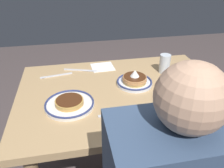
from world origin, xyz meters
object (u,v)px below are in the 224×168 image
Objects in this scene: drinking_glass at (165,65)px; plate_center_pancakes at (70,103)px; butter_knife at (80,70)px; fork_near at (56,76)px; coffee_mug at (185,109)px; cell_phone at (183,80)px; fork_far at (208,103)px; plate_near_main at (134,81)px; tea_spoon at (123,111)px; paper_napkin at (103,67)px.

plate_center_pancakes is at bearing 23.64° from drinking_glass.
drinking_glass is 0.56× the size of butter_knife.
coffee_mug is at bearing 138.12° from fork_near.
cell_phone is 0.79× the size of fork_far.
plate_near_main is 0.38m from coffee_mug.
plate_near_main is at bearing -117.10° from tea_spoon.
cell_phone is (-0.31, 0.01, -0.02)m from plate_near_main.
coffee_mug is 0.82m from fork_near.
tea_spoon is (-0.26, 0.10, -0.01)m from plate_center_pancakes.
cell_phone is 0.26m from fork_far.
fork_far is at bearing 102.43° from drinking_glass.
plate_center_pancakes is 0.48m from paper_napkin.
drinking_glass is 0.67× the size of fork_far.
coffee_mug reaches higher than tea_spoon.
plate_center_pancakes is 0.72m from fork_far.
drinking_glass is 0.61× the size of tea_spoon.
tea_spoon is at bearing 45.40° from drinking_glass.
fork_near is at bearing -22.76° from plate_near_main.
plate_center_pancakes is 1.76× the size of cell_phone.
plate_near_main reaches higher than cell_phone.
paper_napkin is 0.83× the size of fork_far.
tea_spoon is (0.27, -0.10, -0.04)m from coffee_mug.
drinking_glass reaches higher than fork_far.
paper_napkin is 0.75× the size of tea_spoon.
fork_near is (0.31, 0.07, 0.00)m from paper_napkin.
plate_center_pancakes is at bearing 60.76° from paper_napkin.
tea_spoon reaches higher than fork_near.
paper_napkin is at bearing -15.21° from cell_phone.
drinking_glass reaches higher than paper_napkin.
plate_center_pancakes is 1.15× the size of butter_knife.
drinking_glass is 0.40m from fork_far.
fork_near is 0.56m from tea_spoon.
cell_phone reaches higher than fork_far.
plate_center_pancakes is 1.24× the size of fork_near.
fork_far is (-0.32, 0.27, -0.02)m from plate_near_main.
cell_phone is 0.65× the size of butter_knife.
cell_phone is at bearing -168.37° from plate_center_pancakes.
plate_near_main is 0.31m from cell_phone.
coffee_mug is 0.38m from cell_phone.
plate_near_main reaches higher than butter_knife.
butter_knife is at bearing -39.43° from fork_far.
paper_napkin is 0.52m from tea_spoon.
plate_center_pancakes reaches higher than fork_far.
drinking_glass reaches higher than cell_phone.
fork_near and fork_far have the same top height.
drinking_glass is 0.71m from fork_near.
coffee_mug is at bearing 160.05° from plate_center_pancakes.
fork_near is 1.02× the size of tea_spoon.
plate_near_main is 0.97× the size of butter_knife.
plate_near_main is at bearing -158.04° from plate_center_pancakes.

